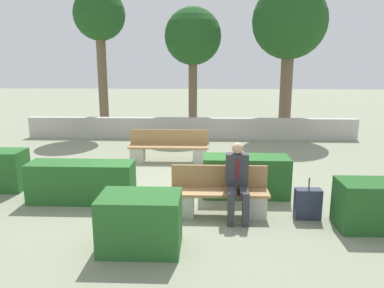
{
  "coord_description": "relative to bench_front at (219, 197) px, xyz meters",
  "views": [
    {
      "loc": [
        0.55,
        -7.41,
        2.65
      ],
      "look_at": [
        0.23,
        0.5,
        0.9
      ],
      "focal_mm": 35.0,
      "sensor_mm": 36.0,
      "label": 1
    }
  ],
  "objects": [
    {
      "name": "bench_left_side",
      "position": [
        -1.25,
        3.54,
        0.02
      ],
      "size": [
        2.13,
        0.49,
        0.84
      ],
      "rotation": [
        0.0,
        0.0,
        0.16
      ],
      "color": "#A37A4C",
      "rests_on": "ground_plane"
    },
    {
      "name": "hedge_block_near_left",
      "position": [
        0.56,
        0.97,
        0.09
      ],
      "size": [
        1.7,
        0.65,
        0.81
      ],
      "color": "#286028",
      "rests_on": "ground_plane"
    },
    {
      "name": "tree_leftmost",
      "position": [
        -4.11,
        7.7,
        3.83
      ],
      "size": [
        1.85,
        1.85,
        5.23
      ],
      "color": "brown",
      "rests_on": "ground_plane"
    },
    {
      "name": "tree_center_left",
      "position": [
        -0.77,
        8.02,
        3.17
      ],
      "size": [
        2.09,
        2.09,
        4.6
      ],
      "color": "brown",
      "rests_on": "ground_plane"
    },
    {
      "name": "ground_plane",
      "position": [
        -0.78,
        1.17,
        -0.32
      ],
      "size": [
        60.0,
        60.0,
        0.0
      ],
      "primitive_type": "plane",
      "color": "gray"
    },
    {
      "name": "bench_front",
      "position": [
        0.0,
        0.0,
        0.0
      ],
      "size": [
        1.71,
        0.48,
        0.84
      ],
      "color": "#A37A4C",
      "rests_on": "ground_plane"
    },
    {
      "name": "person_seated_man",
      "position": [
        0.3,
        -0.14,
        0.4
      ],
      "size": [
        0.38,
        0.64,
        1.31
      ],
      "color": "#333338",
      "rests_on": "ground_plane"
    },
    {
      "name": "hedge_block_far_left",
      "position": [
        -2.62,
        0.53,
        0.07
      ],
      "size": [
        1.99,
        0.61,
        0.77
      ],
      "color": "#286028",
      "rests_on": "ground_plane"
    },
    {
      "name": "perimeter_wall",
      "position": [
        -0.78,
        6.69,
        0.05
      ],
      "size": [
        11.47,
        0.3,
        0.72
      ],
      "color": "#B7B2A8",
      "rests_on": "ground_plane"
    },
    {
      "name": "suitcase",
      "position": [
        1.51,
        -0.13,
        -0.05
      ],
      "size": [
        0.44,
        0.21,
        0.73
      ],
      "color": "#282D42",
      "rests_on": "ground_plane"
    },
    {
      "name": "hedge_block_mid_right",
      "position": [
        -1.17,
        -1.3,
        0.09
      ],
      "size": [
        1.14,
        0.76,
        0.81
      ],
      "color": "#286028",
      "rests_on": "ground_plane"
    },
    {
      "name": "tree_center_right",
      "position": [
        2.64,
        7.6,
        3.63
      ],
      "size": [
        2.63,
        2.63,
        5.34
      ],
      "color": "brown",
      "rests_on": "ground_plane"
    }
  ]
}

